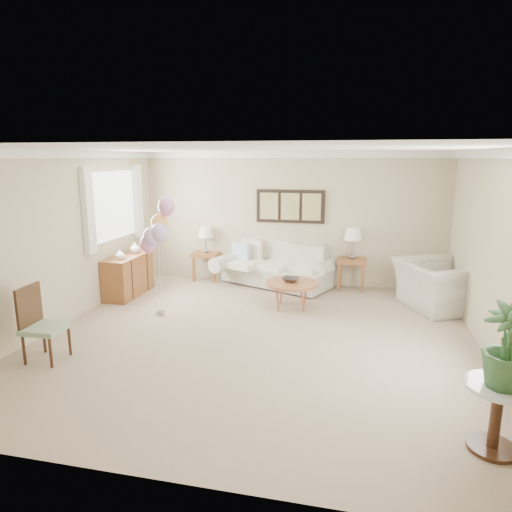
# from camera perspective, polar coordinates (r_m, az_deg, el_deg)

# --- Properties ---
(ground_plane) EXTENTS (6.00, 6.00, 0.00)m
(ground_plane) POSITION_cam_1_polar(r_m,az_deg,el_deg) (6.54, 0.11, -10.20)
(ground_plane) COLOR tan
(room_shell) EXTENTS (6.04, 6.04, 2.60)m
(room_shell) POSITION_cam_1_polar(r_m,az_deg,el_deg) (6.22, -0.68, 4.20)
(room_shell) COLOR #BFB38E
(room_shell) RESTS_ON ground
(wall_art_triptych) EXTENTS (1.35, 0.06, 0.65)m
(wall_art_triptych) POSITION_cam_1_polar(r_m,az_deg,el_deg) (9.01, 4.31, 6.20)
(wall_art_triptych) COLOR black
(wall_art_triptych) RESTS_ON ground
(sofa) EXTENTS (2.61, 1.60, 0.85)m
(sofa) POSITION_cam_1_polar(r_m,az_deg,el_deg) (9.05, 2.63, -1.56)
(sofa) COLOR beige
(sofa) RESTS_ON ground
(end_table_left) EXTENTS (0.53, 0.48, 0.58)m
(end_table_left) POSITION_cam_1_polar(r_m,az_deg,el_deg) (9.46, -6.23, -0.08)
(end_table_left) COLOR brown
(end_table_left) RESTS_ON ground
(end_table_right) EXTENTS (0.55, 0.50, 0.60)m
(end_table_right) POSITION_cam_1_polar(r_m,az_deg,el_deg) (8.94, 11.89, -0.88)
(end_table_right) COLOR brown
(end_table_right) RESTS_ON ground
(lamp_left) EXTENTS (0.30, 0.30, 0.53)m
(lamp_left) POSITION_cam_1_polar(r_m,az_deg,el_deg) (9.37, -6.30, 2.89)
(lamp_left) COLOR gray
(lamp_left) RESTS_ON end_table_left
(lamp_right) EXTENTS (0.34, 0.34, 0.59)m
(lamp_right) POSITION_cam_1_polar(r_m,az_deg,el_deg) (8.83, 12.05, 2.60)
(lamp_right) COLOR gray
(lamp_right) RESTS_ON end_table_right
(coffee_table) EXTENTS (0.89, 0.89, 0.45)m
(coffee_table) POSITION_cam_1_polar(r_m,az_deg,el_deg) (7.68, 4.53, -3.52)
(coffee_table) COLOR #995432
(coffee_table) RESTS_ON ground
(decor_bowl) EXTENTS (0.34, 0.34, 0.07)m
(decor_bowl) POSITION_cam_1_polar(r_m,az_deg,el_deg) (7.70, 4.35, -2.95)
(decor_bowl) COLOR #2D2622
(decor_bowl) RESTS_ON coffee_table
(armchair) EXTENTS (1.49, 1.57, 0.80)m
(armchair) POSITION_cam_1_polar(r_m,az_deg,el_deg) (8.19, 21.61, -3.45)
(armchair) COLOR beige
(armchair) RESTS_ON ground
(side_table) EXTENTS (0.57, 0.57, 0.62)m
(side_table) POSITION_cam_1_polar(r_m,az_deg,el_deg) (4.57, 27.98, -15.69)
(side_table) COLOR silver
(side_table) RESTS_ON ground
(potted_plant) EXTENTS (0.54, 0.54, 0.73)m
(potted_plant) POSITION_cam_1_polar(r_m,az_deg,el_deg) (4.33, 28.96, -9.80)
(potted_plant) COLOR #224D2A
(potted_plant) RESTS_ON side_table
(accent_chair) EXTENTS (0.48, 0.48, 0.95)m
(accent_chair) POSITION_cam_1_polar(r_m,az_deg,el_deg) (6.32, -25.39, -7.46)
(accent_chair) COLOR gray
(accent_chair) RESTS_ON ground
(credenza) EXTENTS (0.46, 1.20, 0.74)m
(credenza) POSITION_cam_1_polar(r_m,az_deg,el_deg) (8.72, -15.62, -2.32)
(credenza) COLOR brown
(credenza) RESTS_ON ground
(vase_white) EXTENTS (0.20, 0.20, 0.17)m
(vase_white) POSITION_cam_1_polar(r_m,az_deg,el_deg) (8.35, -16.62, 0.22)
(vase_white) COLOR white
(vase_white) RESTS_ON credenza
(vase_sage) EXTENTS (0.23, 0.23, 0.20)m
(vase_sage) POSITION_cam_1_polar(r_m,az_deg,el_deg) (8.82, -14.89, 1.03)
(vase_sage) COLOR silver
(vase_sage) RESTS_ON credenza
(balloon_cluster) EXTENTS (0.52, 0.48, 1.90)m
(balloon_cluster) POSITION_cam_1_polar(r_m,az_deg,el_deg) (7.26, -12.28, 3.32)
(balloon_cluster) COLOR gray
(balloon_cluster) RESTS_ON ground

